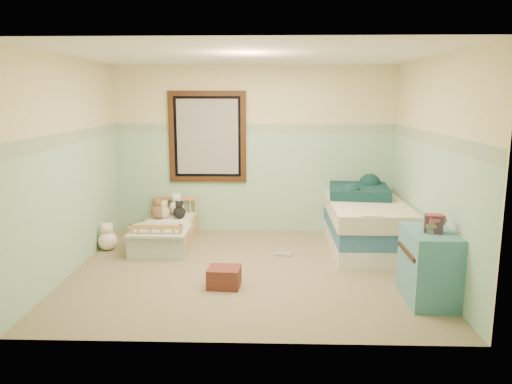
{
  "coord_description": "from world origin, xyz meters",
  "views": [
    {
      "loc": [
        0.26,
        -5.69,
        2.06
      ],
      "look_at": [
        0.07,
        0.35,
        0.89
      ],
      "focal_mm": 34.99,
      "sensor_mm": 36.0,
      "label": 1
    }
  ],
  "objects_px": {
    "plush_floor_tan": "(138,243)",
    "twin_bed_frame": "(364,239)",
    "toddler_bed_frame": "(167,237)",
    "red_pillow": "(224,277)",
    "floor_book": "(283,254)",
    "plush_floor_cream": "(108,241)",
    "dresser": "(429,266)"
  },
  "relations": [
    {
      "from": "red_pillow",
      "to": "floor_book",
      "type": "bearing_deg",
      "value": 59.5
    },
    {
      "from": "plush_floor_tan",
      "to": "twin_bed_frame",
      "type": "bearing_deg",
      "value": 5.48
    },
    {
      "from": "toddler_bed_frame",
      "to": "red_pillow",
      "type": "bearing_deg",
      "value": -58.97
    },
    {
      "from": "dresser",
      "to": "floor_book",
      "type": "xyz_separation_m",
      "value": [
        -1.44,
        1.45,
        -0.35
      ]
    },
    {
      "from": "plush_floor_cream",
      "to": "toddler_bed_frame",
      "type": "bearing_deg",
      "value": 23.05
    },
    {
      "from": "plush_floor_cream",
      "to": "plush_floor_tan",
      "type": "relative_size",
      "value": 1.09
    },
    {
      "from": "red_pillow",
      "to": "floor_book",
      "type": "relative_size",
      "value": 1.48
    },
    {
      "from": "dresser",
      "to": "red_pillow",
      "type": "height_order",
      "value": "dresser"
    },
    {
      "from": "twin_bed_frame",
      "to": "floor_book",
      "type": "distance_m",
      "value": 1.19
    },
    {
      "from": "floor_book",
      "to": "plush_floor_tan",
      "type": "bearing_deg",
      "value": -173.59
    },
    {
      "from": "floor_book",
      "to": "twin_bed_frame",
      "type": "bearing_deg",
      "value": 26.66
    },
    {
      "from": "plush_floor_tan",
      "to": "red_pillow",
      "type": "bearing_deg",
      "value": -43.63
    },
    {
      "from": "plush_floor_cream",
      "to": "red_pillow",
      "type": "relative_size",
      "value": 0.73
    },
    {
      "from": "plush_floor_tan",
      "to": "twin_bed_frame",
      "type": "relative_size",
      "value": 0.12
    },
    {
      "from": "red_pillow",
      "to": "twin_bed_frame",
      "type": "bearing_deg",
      "value": 40.0
    },
    {
      "from": "dresser",
      "to": "red_pillow",
      "type": "distance_m",
      "value": 2.15
    },
    {
      "from": "red_pillow",
      "to": "floor_book",
      "type": "distance_m",
      "value": 1.33
    },
    {
      "from": "red_pillow",
      "to": "plush_floor_cream",
      "type": "bearing_deg",
      "value": 143.2
    },
    {
      "from": "plush_floor_cream",
      "to": "plush_floor_tan",
      "type": "bearing_deg",
      "value": -7.72
    },
    {
      "from": "toddler_bed_frame",
      "to": "plush_floor_cream",
      "type": "height_order",
      "value": "plush_floor_cream"
    },
    {
      "from": "plush_floor_cream",
      "to": "plush_floor_tan",
      "type": "xyz_separation_m",
      "value": [
        0.43,
        -0.06,
        -0.01
      ]
    },
    {
      "from": "plush_floor_cream",
      "to": "red_pillow",
      "type": "height_order",
      "value": "plush_floor_cream"
    },
    {
      "from": "twin_bed_frame",
      "to": "dresser",
      "type": "bearing_deg",
      "value": -80.25
    },
    {
      "from": "toddler_bed_frame",
      "to": "floor_book",
      "type": "distance_m",
      "value": 1.69
    },
    {
      "from": "plush_floor_tan",
      "to": "floor_book",
      "type": "height_order",
      "value": "plush_floor_tan"
    },
    {
      "from": "plush_floor_cream",
      "to": "dresser",
      "type": "distance_m",
      "value": 4.13
    },
    {
      "from": "twin_bed_frame",
      "to": "red_pillow",
      "type": "distance_m",
      "value": 2.35
    },
    {
      "from": "plush_floor_cream",
      "to": "floor_book",
      "type": "distance_m",
      "value": 2.38
    },
    {
      "from": "twin_bed_frame",
      "to": "floor_book",
      "type": "bearing_deg",
      "value": -161.9
    },
    {
      "from": "toddler_bed_frame",
      "to": "red_pillow",
      "type": "distance_m",
      "value": 1.85
    },
    {
      "from": "dresser",
      "to": "red_pillow",
      "type": "relative_size",
      "value": 2.11
    },
    {
      "from": "red_pillow",
      "to": "floor_book",
      "type": "height_order",
      "value": "red_pillow"
    }
  ]
}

